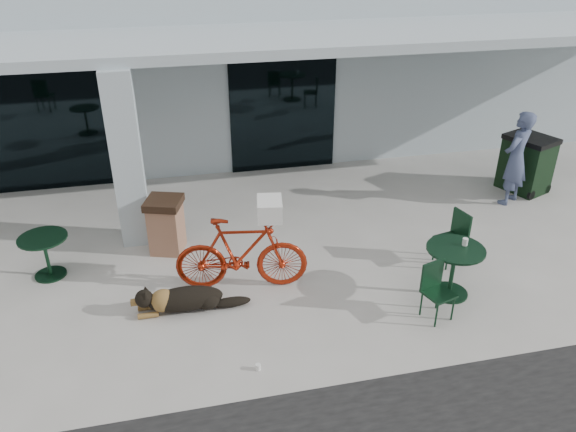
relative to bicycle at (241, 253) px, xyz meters
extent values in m
plane|color=#BBB8B0|center=(-0.15, -0.40, -0.62)|extent=(80.00, 80.00, 0.00)
cube|color=#A6B6BC|center=(-0.15, 8.10, 1.63)|extent=(22.00, 7.00, 4.50)
cube|color=black|center=(-3.35, 4.58, 0.73)|extent=(2.80, 0.06, 2.70)
cube|color=black|center=(1.65, 4.58, 0.73)|extent=(2.40, 0.06, 2.70)
cube|color=#A6B6BC|center=(-1.65, 1.90, 0.94)|extent=(0.50, 0.50, 3.12)
cube|color=#A6B6BC|center=(-0.15, 3.20, 2.59)|extent=(22.00, 2.80, 0.18)
imported|color=maroon|center=(0.00, 0.00, 0.00)|extent=(2.12, 0.91, 1.24)
cube|color=white|center=(0.44, -0.07, 0.76)|extent=(0.44, 0.55, 0.29)
cylinder|color=white|center=(-0.09, -1.90, -0.57)|extent=(0.08, 0.08, 0.09)
imported|color=#414C6D|center=(5.81, 1.80, 0.35)|extent=(0.84, 0.76, 1.93)
cylinder|color=white|center=(3.30, -0.84, 0.27)|extent=(0.10, 0.10, 0.11)
camera|label=1|loc=(-0.92, -7.37, 4.59)|focal=35.00mm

